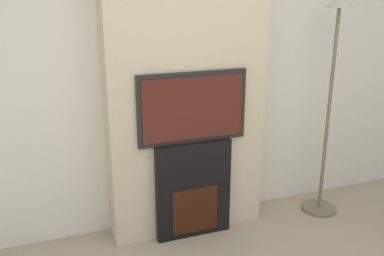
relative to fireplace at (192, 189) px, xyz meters
name	(u,v)px	position (x,y,z in m)	size (l,w,h in m)	color
wall_back	(179,64)	(0.00, 0.31, 0.95)	(6.00, 0.06, 2.70)	silver
chimney_breast	(186,67)	(0.00, 0.14, 0.95)	(1.25, 0.28, 2.70)	beige
fireplace	(192,189)	(0.00, 0.00, 0.00)	(0.61, 0.15, 0.80)	black
television	(192,107)	(0.00, 0.00, 0.67)	(0.86, 0.07, 0.55)	black
floor_lamp	(332,79)	(1.22, -0.04, 0.81)	(0.31, 0.31, 1.88)	#726651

